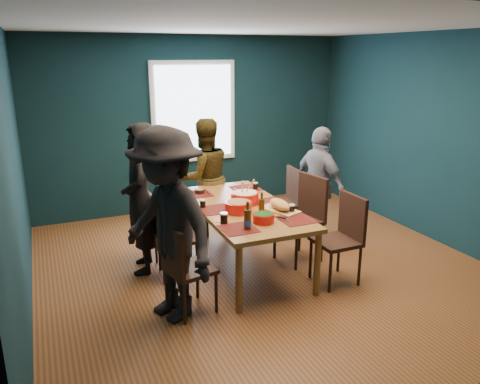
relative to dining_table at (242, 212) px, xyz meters
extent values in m
cube|color=#96542B|center=(0.22, -0.09, -0.69)|extent=(5.00, 5.00, 0.01)
cube|color=white|center=(0.22, -0.09, 2.02)|extent=(5.00, 5.00, 0.01)
cube|color=#0F2932|center=(-2.28, -0.09, 0.67)|extent=(0.01, 5.00, 2.70)
cube|color=#0F2932|center=(2.72, -0.09, 0.67)|extent=(0.01, 5.00, 2.70)
cube|color=#0F2932|center=(0.22, 2.41, 0.67)|extent=(5.00, 0.01, 2.70)
cube|color=#0F2932|center=(0.22, -2.59, 0.67)|extent=(5.00, 0.01, 2.70)
cube|color=white|center=(0.22, 2.38, 0.87)|extent=(1.35, 0.06, 1.55)
cube|color=olive|center=(0.00, 0.00, 0.05)|extent=(1.02, 2.00, 0.05)
cylinder|color=olive|center=(-0.44, -0.91, -0.33)|extent=(0.07, 0.07, 0.71)
cylinder|color=olive|center=(0.44, -0.91, -0.33)|extent=(0.07, 0.07, 0.71)
cylinder|color=olive|center=(-0.44, 0.91, -0.33)|extent=(0.07, 0.07, 0.71)
cylinder|color=olive|center=(0.44, 0.91, -0.33)|extent=(0.07, 0.07, 0.71)
cube|color=black|center=(-0.75, 0.68, -0.28)|extent=(0.40, 0.40, 0.04)
cube|color=black|center=(-0.92, 0.67, -0.05)|extent=(0.06, 0.38, 0.42)
cylinder|color=black|center=(-0.90, 0.51, -0.49)|extent=(0.03, 0.03, 0.39)
cylinder|color=black|center=(-0.57, 0.53, -0.49)|extent=(0.03, 0.03, 0.39)
cylinder|color=black|center=(-0.92, 0.84, -0.49)|extent=(0.03, 0.03, 0.39)
cylinder|color=black|center=(-0.59, 0.85, -0.49)|extent=(0.03, 0.03, 0.39)
cube|color=black|center=(-0.75, 0.09, -0.23)|extent=(0.47, 0.47, 0.04)
cube|color=black|center=(-0.94, 0.11, 0.02)|extent=(0.09, 0.43, 0.47)
cylinder|color=black|center=(-0.95, -0.07, -0.47)|extent=(0.03, 0.03, 0.44)
cylinder|color=black|center=(-0.59, -0.11, -0.47)|extent=(0.03, 0.03, 0.44)
cylinder|color=black|center=(-0.91, 0.29, -0.47)|extent=(0.03, 0.03, 0.44)
cylinder|color=black|center=(-0.55, 0.25, -0.47)|extent=(0.03, 0.03, 0.44)
cube|color=black|center=(-0.85, -0.70, -0.25)|extent=(0.49, 0.49, 0.04)
cube|color=black|center=(-1.03, -0.74, 0.00)|extent=(0.13, 0.41, 0.45)
cylinder|color=black|center=(-0.98, -0.91, -0.47)|extent=(0.03, 0.03, 0.42)
cylinder|color=black|center=(-0.64, -0.83, -0.47)|extent=(0.03, 0.03, 0.42)
cylinder|color=black|center=(-1.06, -0.56, -0.47)|extent=(0.03, 0.03, 0.42)
cylinder|color=black|center=(-0.72, -0.49, -0.47)|extent=(0.03, 0.03, 0.42)
cube|color=black|center=(0.87, 0.71, -0.23)|extent=(0.47, 0.47, 0.04)
cube|color=black|center=(1.06, 0.69, 0.03)|extent=(0.09, 0.43, 0.47)
cylinder|color=black|center=(0.67, 0.55, -0.47)|extent=(0.03, 0.03, 0.44)
cylinder|color=black|center=(1.03, 0.51, -0.47)|extent=(0.03, 0.03, 0.44)
cylinder|color=black|center=(0.71, 0.92, -0.47)|extent=(0.03, 0.03, 0.44)
cylinder|color=black|center=(1.07, 0.87, -0.47)|extent=(0.03, 0.03, 0.44)
cube|color=black|center=(0.70, -0.08, -0.18)|extent=(0.55, 0.55, 0.04)
cube|color=black|center=(0.91, -0.04, 0.09)|extent=(0.13, 0.47, 0.51)
cylinder|color=black|center=(0.54, -0.32, -0.45)|extent=(0.04, 0.04, 0.48)
cylinder|color=black|center=(0.93, -0.24, -0.45)|extent=(0.04, 0.04, 0.48)
cylinder|color=black|center=(0.46, 0.07, -0.45)|extent=(0.04, 0.04, 0.48)
cylinder|color=black|center=(0.86, 0.15, -0.45)|extent=(0.04, 0.04, 0.48)
cube|color=black|center=(0.78, -0.74, -0.21)|extent=(0.45, 0.45, 0.04)
cube|color=black|center=(0.98, -0.73, 0.05)|extent=(0.05, 0.44, 0.48)
cylinder|color=black|center=(0.59, -0.93, -0.46)|extent=(0.03, 0.03, 0.45)
cylinder|color=black|center=(0.97, -0.92, -0.46)|extent=(0.03, 0.03, 0.45)
cylinder|color=black|center=(0.59, -0.55, -0.46)|extent=(0.03, 0.03, 0.45)
cylinder|color=black|center=(0.97, -0.54, -0.46)|extent=(0.03, 0.03, 0.45)
imported|color=black|center=(-1.07, 0.40, 0.17)|extent=(0.53, 0.69, 1.71)
imported|color=black|center=(-0.04, 1.20, 0.12)|extent=(0.80, 0.63, 1.61)
imported|color=silver|center=(1.26, 0.37, 0.08)|extent=(0.51, 0.94, 1.53)
imported|color=black|center=(-1.05, -0.70, 0.23)|extent=(1.06, 1.35, 1.83)
cylinder|color=red|center=(-0.13, -0.17, 0.13)|extent=(0.29, 0.29, 0.12)
cylinder|color=#4E8831|center=(-0.13, -0.17, 0.18)|extent=(0.26, 0.26, 0.02)
cylinder|color=red|center=(0.07, 0.09, 0.13)|extent=(0.32, 0.32, 0.13)
cylinder|color=#F5E6C9|center=(0.07, 0.09, 0.19)|extent=(0.28, 0.28, 0.02)
cylinder|color=tan|center=(0.11, 0.09, 0.24)|extent=(0.09, 0.17, 0.25)
cylinder|color=tan|center=(0.04, 0.09, 0.24)|extent=(0.08, 0.18, 0.25)
cylinder|color=red|center=(-0.02, -0.58, 0.12)|extent=(0.22, 0.22, 0.09)
cylinder|color=#114614|center=(-0.02, -0.58, 0.16)|extent=(0.19, 0.19, 0.02)
cube|color=#D7BC74|center=(0.31, -0.31, 0.08)|extent=(0.37, 0.50, 0.02)
ellipsoid|color=gold|center=(0.31, -0.31, 0.14)|extent=(0.28, 0.39, 0.11)
cube|color=#BBBAC2|center=(0.21, -0.49, 0.10)|extent=(0.12, 0.16, 0.00)
cylinder|color=black|center=(0.18, -0.59, 0.10)|extent=(0.07, 0.09, 0.02)
sphere|color=#1C5413|center=(0.31, -0.41, 0.15)|extent=(0.03, 0.03, 0.03)
sphere|color=#1C5413|center=(0.31, -0.31, 0.15)|extent=(0.03, 0.03, 0.03)
sphere|color=#1C5413|center=(0.31, -0.21, 0.15)|extent=(0.03, 0.03, 0.03)
cylinder|color=black|center=(-0.28, 0.67, 0.10)|extent=(0.13, 0.13, 0.05)
cylinder|color=#4E8831|center=(-0.28, 0.67, 0.12)|extent=(0.11, 0.11, 0.01)
cylinder|color=#4C2F0D|center=(-0.25, -0.69, 0.17)|extent=(0.07, 0.07, 0.21)
cylinder|color=#4C2F0D|center=(-0.25, -0.69, 0.32)|extent=(0.03, 0.03, 0.08)
cylinder|color=blue|center=(-0.25, -0.69, 0.14)|extent=(0.08, 0.08, 0.05)
cylinder|color=#4C2F0D|center=(0.07, -0.35, 0.16)|extent=(0.06, 0.06, 0.18)
cylinder|color=#4C2F0D|center=(0.07, -0.35, 0.28)|extent=(0.03, 0.03, 0.07)
cylinder|color=black|center=(-0.40, -0.44, 0.13)|extent=(0.08, 0.08, 0.11)
cylinder|color=silver|center=(-0.40, -0.44, 0.18)|extent=(0.08, 0.08, 0.02)
cylinder|color=black|center=(0.40, -0.42, 0.12)|extent=(0.06, 0.06, 0.09)
cylinder|color=silver|center=(0.40, -0.42, 0.16)|extent=(0.07, 0.07, 0.01)
cylinder|color=black|center=(0.43, 0.56, 0.11)|extent=(0.06, 0.06, 0.09)
cylinder|color=silver|center=(0.43, 0.56, 0.15)|extent=(0.06, 0.06, 0.01)
cylinder|color=black|center=(-0.43, 0.13, 0.12)|extent=(0.06, 0.06, 0.09)
cylinder|color=silver|center=(-0.43, 0.13, 0.16)|extent=(0.07, 0.07, 0.01)
cube|color=#DE6C5D|center=(0.35, 0.10, 0.07)|extent=(0.17, 0.17, 0.00)
cube|color=#DE6C5D|center=(-0.39, -0.34, 0.07)|extent=(0.21, 0.21, 0.00)
cube|color=#DE6C5D|center=(0.34, -0.66, 0.07)|extent=(0.20, 0.20, 0.00)
camera|label=1|loc=(-2.03, -4.62, 1.73)|focal=35.00mm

